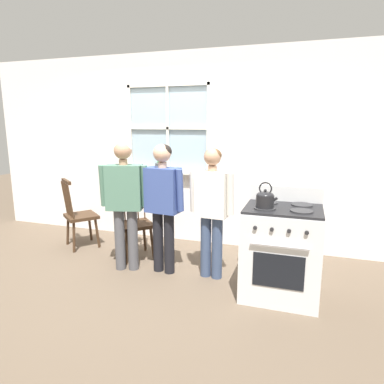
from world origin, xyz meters
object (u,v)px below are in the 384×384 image
Objects in this scene: chair_near_wall at (80,216)px; kettle at (265,199)px; chair_by_window at (135,224)px; person_teen_center at (163,197)px; person_adult_right at (212,203)px; person_elderly_left at (124,194)px; potted_plant at (161,166)px; handbag at (129,194)px; stove at (281,251)px.

kettle is (2.62, -0.68, 0.58)m from chair_near_wall.
chair_by_window is 0.65× the size of person_teen_center.
person_adult_right reaches higher than chair_near_wall.
potted_plant is at bearing 76.87° from person_elderly_left.
person_elderly_left reaches higher than potted_plant.
potted_plant is at bearing 140.90° from kettle.
person_adult_right is (1.10, -0.26, 0.42)m from chair_by_window.
handbag is at bearing 152.58° from person_teen_center.
kettle is 2.03m from handbag.
kettle is at bearing -141.80° from stove.
potted_plant is at bearing 146.32° from stove.
person_elderly_left reaches higher than person_teen_center.
person_teen_center is 0.85m from handbag.
chair_by_window is 3.17× the size of handbag.
handbag is (-0.70, 0.47, -0.10)m from person_teen_center.
person_adult_right reaches higher than potted_plant.
person_elderly_left is at bearing 177.65° from stove.
person_teen_center reaches higher than stove.
person_teen_center is 1.20m from potted_plant.
chair_by_window and handbag have the same top height.
person_teen_center is 1.38× the size of stove.
person_elderly_left reaches higher than chair_near_wall.
stove is at bearing -16.93° from handbag.
potted_plant reaches higher than chair_by_window.
person_adult_right is at bearing -44.31° from potted_plant.
chair_near_wall is 0.64× the size of person_elderly_left.
chair_by_window is at bearing -45.53° from handbag.
kettle is at bearing -22.35° from person_elderly_left.
potted_plant is (-0.04, 1.15, 0.19)m from person_elderly_left.
kettle is (1.71, -0.58, 0.58)m from chair_by_window.
person_elderly_left is at bearing -168.23° from person_adult_right.
chair_near_wall is at bearing 165.40° from kettle.
person_teen_center reaches higher than handbag.
person_teen_center is at bearing 173.76° from stove.
potted_plant is (-1.66, 1.35, 0.09)m from kettle.
chair_by_window is 1.00× the size of chair_near_wall.
handbag is (-1.26, 0.43, -0.06)m from person_adult_right.
stove is at bearing -58.06° from chair_by_window.
kettle is at bearing -39.10° from potted_plant.
chair_near_wall is 0.67× the size of person_adult_right.
kettle is (0.61, -0.32, 0.16)m from person_adult_right.
person_teen_center is 1.41m from stove.
chair_near_wall is at bearing 129.42° from chair_by_window.
potted_plant reaches higher than kettle.
person_adult_right is at bearing 166.28° from stove.
chair_by_window is 0.62m from person_elderly_left.
person_teen_center reaches higher than chair_by_window.
chair_near_wall is (-0.91, 0.10, 0.00)m from chair_by_window.
potted_plant is (0.96, 0.67, 0.67)m from chair_near_wall.
person_teen_center is at bearing -170.43° from person_adult_right.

